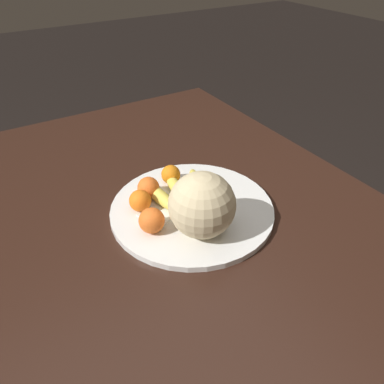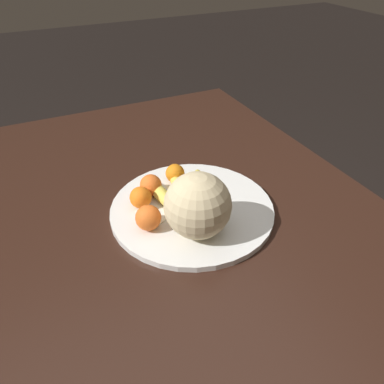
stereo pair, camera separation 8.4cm
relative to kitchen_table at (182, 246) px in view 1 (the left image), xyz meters
The scene contains 10 objects.
ground_plane 0.65m from the kitchen_table, ahead, with size 12.00×12.00×0.00m, color black.
kitchen_table is the anchor object (origin of this frame).
fruit_bowl 0.11m from the kitchen_table, 125.07° to the left, with size 0.45×0.45×0.02m.
melon 0.18m from the kitchen_table, 23.37° to the left, with size 0.17×0.17×0.17m.
banana_bunch 0.16m from the kitchen_table, 155.52° to the left, with size 0.20×0.19×0.04m.
orange_front_left 0.15m from the kitchen_table, 95.60° to the right, with size 0.07×0.07×0.07m.
orange_front_right 0.17m from the kitchen_table, 145.66° to the right, with size 0.06×0.06×0.06m.
orange_mid_center 0.19m from the kitchen_table, behind, with size 0.06×0.06×0.06m.
orange_back_left 0.22m from the kitchen_table, 159.83° to the left, with size 0.06×0.06×0.06m.
produce_tag 0.12m from the kitchen_table, 132.67° to the right, with size 0.10×0.07×0.00m.
Camera 1 is at (0.65, -0.36, 1.37)m, focal length 35.00 mm.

